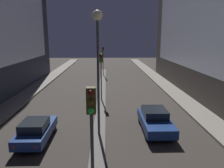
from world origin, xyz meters
The scene contains 7 objects.
median_strip centered at (0.00, 20.75, 0.06)m, with size 0.87×39.51×0.13m.
traffic_light_near centered at (0.00, 4.27, 3.61)m, with size 0.32×0.42×4.76m.
traffic_light_mid centered at (0.00, 19.08, 3.61)m, with size 0.32×0.42×4.76m.
traffic_light_far centered at (0.00, 34.07, 3.61)m, with size 0.32×0.42×4.76m.
street_lamp centered at (0.00, 10.97, 6.07)m, with size 0.63×0.63×7.96m.
car_left_lane centered at (-3.95, 10.28, 0.73)m, with size 1.75×4.15×1.43m.
car_right_lane centered at (3.95, 11.75, 0.75)m, with size 1.92×4.50×1.48m.
Camera 1 is at (0.50, -2.70, 6.51)m, focal length 35.00 mm.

